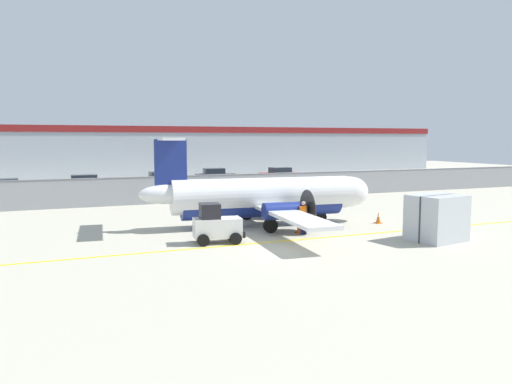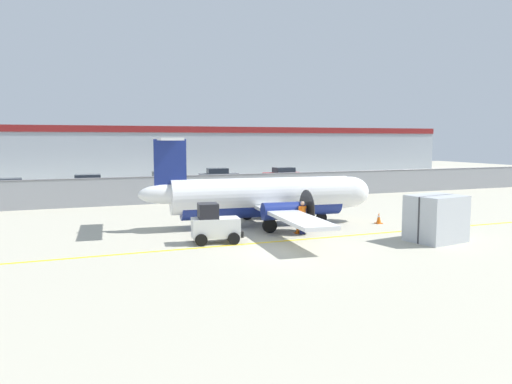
{
  "view_description": "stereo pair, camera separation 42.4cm",
  "coord_description": "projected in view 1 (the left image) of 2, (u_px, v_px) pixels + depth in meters",
  "views": [
    {
      "loc": [
        -9.94,
        -19.15,
        4.84
      ],
      "look_at": [
        0.99,
        7.37,
        1.8
      ],
      "focal_mm": 35.0,
      "sensor_mm": 36.0,
      "label": 1
    },
    {
      "loc": [
        -9.55,
        -19.31,
        4.84
      ],
      "look_at": [
        0.99,
        7.37,
        1.8
      ],
      "focal_mm": 35.0,
      "sensor_mm": 36.0,
      "label": 2
    }
  ],
  "objects": [
    {
      "name": "ground_plane",
      "position": [
        280.0,
        241.0,
        23.72
      ],
      "size": [
        140.0,
        140.0,
        0.01
      ],
      "color": "#B2AD99"
    },
    {
      "name": "perimeter_fence",
      "position": [
        191.0,
        188.0,
        38.31
      ],
      "size": [
        98.0,
        0.1,
        2.1
      ],
      "color": "gray",
      "rests_on": "ground"
    },
    {
      "name": "parking_lot_strip",
      "position": [
        161.0,
        188.0,
        49.0
      ],
      "size": [
        98.0,
        17.0,
        0.12
      ],
      "color": "#38383A",
      "rests_on": "ground"
    },
    {
      "name": "background_building",
      "position": [
        132.0,
        151.0,
        65.66
      ],
      "size": [
        91.0,
        8.1,
        6.5
      ],
      "color": "#A8B2BC",
      "rests_on": "ground"
    },
    {
      "name": "commuter_airplane",
      "position": [
        267.0,
        197.0,
        28.01
      ],
      "size": [
        13.44,
        16.08,
        4.92
      ],
      "rotation": [
        0.0,
        0.0,
        -0.09
      ],
      "color": "white",
      "rests_on": "ground"
    },
    {
      "name": "baggage_tug",
      "position": [
        216.0,
        225.0,
        23.27
      ],
      "size": [
        2.46,
        1.66,
        1.88
      ],
      "rotation": [
        0.0,
        0.0,
        -0.14
      ],
      "color": "silver",
      "rests_on": "ground"
    },
    {
      "name": "ground_crew_worker",
      "position": [
        303.0,
        216.0,
        25.45
      ],
      "size": [
        0.54,
        0.43,
        1.7
      ],
      "rotation": [
        0.0,
        0.0,
        5.06
      ],
      "color": "#191E4C",
      "rests_on": "ground"
    },
    {
      "name": "cargo_container",
      "position": [
        437.0,
        218.0,
        23.78
      ],
      "size": [
        2.71,
        2.38,
        2.2
      ],
      "rotation": [
        0.0,
        0.0,
        0.17
      ],
      "color": "#B7BCC1",
      "rests_on": "ground"
    },
    {
      "name": "traffic_cone_near_left",
      "position": [
        299.0,
        227.0,
        25.76
      ],
      "size": [
        0.36,
        0.36,
        0.64
      ],
      "color": "orange",
      "rests_on": "ground"
    },
    {
      "name": "traffic_cone_near_right",
      "position": [
        378.0,
        218.0,
        28.83
      ],
      "size": [
        0.36,
        0.36,
        0.64
      ],
      "color": "orange",
      "rests_on": "ground"
    },
    {
      "name": "traffic_cone_far_left",
      "position": [
        231.0,
        231.0,
        24.83
      ],
      "size": [
        0.36,
        0.36,
        0.64
      ],
      "color": "orange",
      "rests_on": "ground"
    },
    {
      "name": "parked_car_0",
      "position": [
        2.0,
        189.0,
        39.88
      ],
      "size": [
        4.31,
        2.23,
        1.58
      ],
      "rotation": [
        0.0,
        0.0,
        3.21
      ],
      "color": "silver",
      "rests_on": "parking_lot_strip"
    },
    {
      "name": "parked_car_1",
      "position": [
        86.0,
        184.0,
        44.49
      ],
      "size": [
        4.3,
        2.22,
        1.58
      ],
      "rotation": [
        0.0,
        0.0,
        -0.07
      ],
      "color": "black",
      "rests_on": "parking_lot_strip"
    },
    {
      "name": "parked_car_2",
      "position": [
        163.0,
        180.0,
        48.66
      ],
      "size": [
        4.22,
        2.04,
        1.58
      ],
      "rotation": [
        0.0,
        0.0,
        0.01
      ],
      "color": "black",
      "rests_on": "parking_lot_strip"
    },
    {
      "name": "parked_car_3",
      "position": [
        215.0,
        176.0,
        54.4
      ],
      "size": [
        4.34,
        2.32,
        1.58
      ],
      "rotation": [
        0.0,
        0.0,
        -0.1
      ],
      "color": "slate",
      "rests_on": "parking_lot_strip"
    },
    {
      "name": "parked_car_4",
      "position": [
        279.0,
        175.0,
        55.85
      ],
      "size": [
        4.27,
        2.15,
        1.58
      ],
      "rotation": [
        0.0,
        0.0,
        3.19
      ],
      "color": "red",
      "rests_on": "parking_lot_strip"
    }
  ]
}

